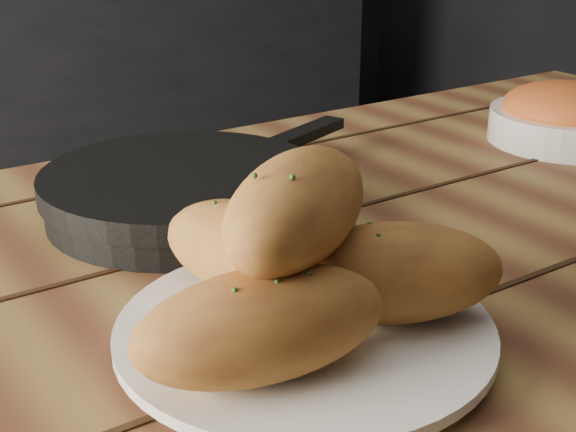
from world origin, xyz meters
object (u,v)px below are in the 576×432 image
object	(u,v)px
plate	(304,335)
bread_rolls	(301,264)
skillet	(185,191)
bowl	(568,116)
table	(328,372)

from	to	relation	value
plate	bread_rolls	bearing A→B (deg)	-149.04
skillet	bowl	distance (m)	0.50
bread_rolls	skillet	distance (m)	0.28
table	skillet	distance (m)	0.22
table	bowl	xyz separation A→B (m)	(0.46, 0.13, 0.13)
plate	bread_rolls	xyz separation A→B (m)	(-0.01, -0.00, 0.06)
bowl	table	bearing A→B (deg)	-164.38
bread_rolls	skillet	bearing A→B (deg)	79.00
plate	skillet	size ratio (longest dim) A/B	0.66
plate	skillet	bearing A→B (deg)	80.04
plate	table	bearing A→B (deg)	44.65
table	skillet	world-z (taller)	skillet
bread_rolls	skillet	size ratio (longest dim) A/B	0.71
bread_rolls	skillet	world-z (taller)	bread_rolls
skillet	bowl	size ratio (longest dim) A/B	2.07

